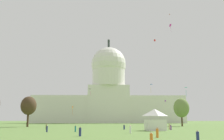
% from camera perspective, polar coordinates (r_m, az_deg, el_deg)
% --- Properties ---
extents(capitol_building, '(116.37, 27.66, 66.88)m').
position_cam_1_polar(capitol_building, '(201.86, -0.77, -5.50)').
color(capitol_building, silver).
rests_on(capitol_building, ground_plane).
extents(event_tent, '(5.59, 5.42, 5.76)m').
position_cam_1_polar(event_tent, '(71.40, 9.56, -10.90)').
color(event_tent, white).
rests_on(event_tent, ground_plane).
extents(tree_east_far, '(9.10, 9.15, 11.91)m').
position_cam_1_polar(tree_east_far, '(115.42, 15.20, -8.16)').
color(tree_east_far, '#42301E').
rests_on(tree_east_far, ground_plane).
extents(tree_west_near, '(8.56, 8.57, 12.02)m').
position_cam_1_polar(tree_west_near, '(108.57, -18.10, -7.60)').
color(tree_west_near, '#42301E').
rests_on(tree_west_near, ground_plane).
extents(person_orange_front_right, '(0.57, 0.57, 1.70)m').
position_cam_1_polar(person_orange_front_right, '(44.66, 10.06, -13.66)').
color(person_orange_front_right, orange).
rests_on(person_orange_front_right, ground_plane).
extents(person_navy_near_tree_east, '(0.56, 0.56, 1.71)m').
position_cam_1_polar(person_navy_near_tree_east, '(48.01, -7.14, -13.53)').
color(person_navy_near_tree_east, navy).
rests_on(person_navy_near_tree_east, ground_plane).
extents(person_white_edge_west, '(0.48, 0.48, 1.77)m').
position_cam_1_polar(person_white_edge_west, '(57.18, 4.12, -13.10)').
color(person_white_edge_west, silver).
rests_on(person_white_edge_west, ground_plane).
extents(person_purple_near_tree_west, '(0.57, 0.57, 1.54)m').
position_cam_1_polar(person_purple_near_tree_west, '(76.24, 12.99, -12.38)').
color(person_purple_near_tree_west, '#703D93').
rests_on(person_purple_near_tree_west, ground_plane).
extents(person_navy_front_center, '(0.67, 0.67, 1.47)m').
position_cam_1_polar(person_navy_front_center, '(78.20, 2.73, -12.63)').
color(person_navy_front_center, navy).
rests_on(person_navy_front_center, ground_plane).
extents(person_olive_mid_center, '(0.43, 0.43, 1.61)m').
position_cam_1_polar(person_olive_mid_center, '(80.74, -14.45, -12.19)').
color(person_olive_mid_center, olive).
rests_on(person_olive_mid_center, ground_plane).
extents(person_navy_mid_left, '(0.49, 0.49, 1.63)m').
position_cam_1_polar(person_navy_mid_left, '(64.40, -14.30, -12.61)').
color(person_navy_mid_left, navy).
rests_on(person_navy_mid_left, ground_plane).
extents(person_orange_back_center, '(0.55, 0.55, 1.48)m').
position_cam_1_polar(person_orange_back_center, '(33.44, 8.77, -14.87)').
color(person_orange_back_center, orange).
rests_on(person_orange_back_center, ground_plane).
extents(person_teal_deep_crowd, '(0.40, 0.40, 1.63)m').
position_cam_1_polar(person_teal_deep_crowd, '(64.00, -8.16, -12.84)').
color(person_teal_deep_crowd, '#1E757A').
rests_on(person_teal_deep_crowd, ground_plane).
extents(person_navy_back_left, '(0.58, 0.58, 1.55)m').
position_cam_1_polar(person_navy_back_left, '(38.70, 18.56, -13.84)').
color(person_navy_back_left, navy).
rests_on(person_navy_back_left, ground_plane).
extents(person_tan_aisle_center, '(0.42, 0.42, 1.73)m').
position_cam_1_polar(person_tan_aisle_center, '(80.18, 12.67, -12.24)').
color(person_tan_aisle_center, tan).
rests_on(person_tan_aisle_center, ground_plane).
extents(kite_orange_low, '(0.49, 0.84, 4.58)m').
position_cam_1_polar(kite_orange_low, '(131.88, -8.79, -8.45)').
color(kite_orange_low, orange).
extents(kite_magenta_high, '(0.96, 1.01, 4.44)m').
position_cam_1_polar(kite_magenta_high, '(127.72, 12.88, 9.57)').
color(kite_magenta_high, '#D1339E').
extents(kite_blue_low, '(1.58, 1.70, 3.25)m').
position_cam_1_polar(kite_blue_low, '(111.71, 8.52, -3.55)').
color(kite_blue_low, blue).
extents(kite_red_high, '(1.29, 1.28, 1.13)m').
position_cam_1_polar(kite_red_high, '(166.88, 9.51, 6.53)').
color(kite_red_high, red).
extents(kite_turquoise_low, '(1.07, 1.37, 3.18)m').
position_cam_1_polar(kite_turquoise_low, '(93.13, 16.31, -3.97)').
color(kite_turquoise_low, teal).
extents(kite_violet_low, '(0.89, 0.94, 2.09)m').
position_cam_1_polar(kite_violet_low, '(173.37, 11.79, -6.73)').
color(kite_violet_low, purple).
extents(kite_pink_high, '(0.96, 1.58, 0.21)m').
position_cam_1_polar(kite_pink_high, '(138.11, 12.91, 11.88)').
color(kite_pink_high, pink).
extents(kite_black_low, '(1.01, 1.39, 2.18)m').
position_cam_1_polar(kite_black_low, '(91.34, -4.70, -4.43)').
color(kite_black_low, black).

